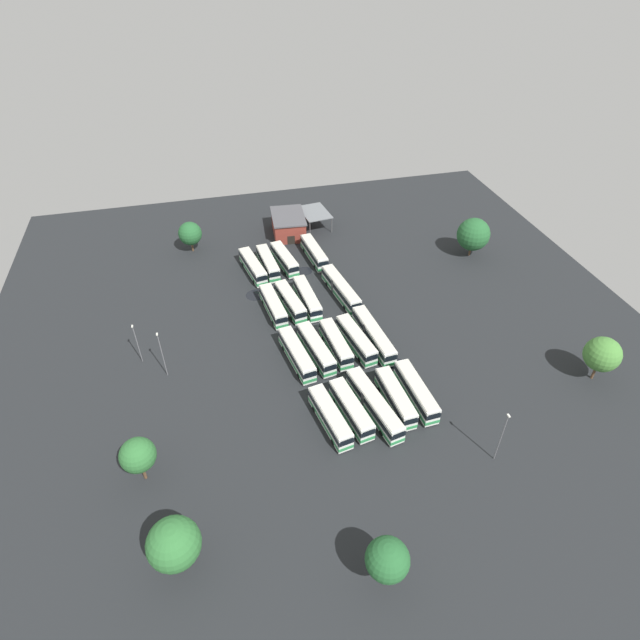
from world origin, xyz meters
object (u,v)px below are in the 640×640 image
bus_row0_slot0 (253,267)px  tree_west_edge (602,354)px  bus_row1_slot1 (290,302)px  bus_row2_slot3 (356,340)px  bus_row0_slot2 (284,259)px  bus_row2_slot1 (316,349)px  bus_row2_slot4 (373,335)px  lamp_post_by_building (502,436)px  depot_building (288,224)px  maintenance_shelter (315,213)px  bus_row0_slot1 (268,263)px  bus_row0_slot4 (314,252)px  bus_row3_slot0 (330,417)px  bus_row3_slot3 (395,398)px  tree_east_edge (473,234)px  bus_row3_slot2 (374,404)px  bus_row1_slot0 (273,306)px  lamp_post_mid_lot (137,342)px  tree_northwest (138,455)px  tree_south_edge (174,544)px  lamp_post_far_corner (162,353)px  tree_northeast (190,234)px  bus_row3_slot4 (416,391)px  bus_row2_slot0 (297,354)px  bus_row2_slot2 (336,344)px  bus_row1_slot2 (307,298)px  tree_north_edge (387,560)px  bus_row1_slot4 (341,289)px

bus_row0_slot0 → tree_west_edge: bearing=48.1°
bus_row1_slot1 → bus_row2_slot3: bearing=33.0°
bus_row0_slot2 → bus_row2_slot1: same height
bus_row2_slot4 → lamp_post_by_building: 30.37m
bus_row2_slot3 → depot_building: bearing=-175.5°
bus_row0_slot2 → maintenance_shelter: maintenance_shelter is taller
bus_row1_slot1 → bus_row0_slot1: bearing=-172.8°
bus_row0_slot4 → bus_row3_slot0: same height
bus_row2_slot3 → bus_row3_slot3: size_ratio=1.06×
bus_row0_slot0 → tree_east_edge: bearing=84.9°
depot_building → bus_row1_slot1: bearing=-10.7°
bus_row3_slot2 → tree_east_edge: (-40.00, 37.16, 3.58)m
bus_row1_slot0 → lamp_post_mid_lot: bearing=-72.3°
tree_northwest → tree_south_edge: 14.77m
tree_east_edge → bus_row0_slot2: bearing=-97.7°
bus_row1_slot1 → bus_row2_slot1: 14.98m
bus_row0_slot0 → lamp_post_far_corner: size_ratio=1.33×
lamp_post_by_building → lamp_post_mid_lot: size_ratio=1.18×
bus_row0_slot2 → bus_row2_slot3: same height
bus_row0_slot1 → tree_northeast: tree_northeast is taller
bus_row3_slot4 → tree_northeast: tree_northeast is taller
bus_row0_slot2 → depot_building: size_ratio=0.99×
bus_row0_slot0 → bus_row2_slot0: size_ratio=0.99×
bus_row2_slot0 → tree_northeast: tree_northeast is taller
bus_row2_slot2 → tree_west_edge: size_ratio=1.35×
bus_row1_slot2 → tree_south_edge: (47.95, -26.89, 3.58)m
bus_row0_slot2 → bus_row2_slot2: (30.38, 3.51, -0.00)m
bus_row2_slot3 → bus_row3_slot4: bearing=21.0°
bus_row2_slot2 → tree_northwest: bearing=-60.2°
bus_row2_slot4 → tree_northeast: 51.69m
maintenance_shelter → tree_northwest: 77.43m
bus_row2_slot1 → bus_row0_slot0: bearing=-166.6°
tree_east_edge → bus_row2_slot0: bearing=-61.1°
bus_row1_slot0 → bus_row3_slot0: bearing=6.6°
bus_row1_slot2 → tree_north_edge: tree_north_edge is taller
bus_row1_slot4 → bus_row2_slot3: 16.24m
tree_northwest → bus_row3_slot2: bearing=95.9°
bus_row2_slot4 → bus_row3_slot0: bearing=-37.1°
bus_row0_slot0 → tree_west_edge: tree_west_edge is taller
bus_row1_slot4 → tree_north_edge: bearing=-10.8°
bus_row1_slot4 → maintenance_shelter: 30.65m
tree_northeast → bus_row0_slot0: bearing=43.3°
bus_row0_slot1 → bus_row2_slot3: 31.60m
bus_row1_slot4 → tree_northwest: tree_northwest is taller
lamp_post_far_corner → tree_northeast: size_ratio=1.28×
bus_row0_slot1 → bus_row1_slot4: same height
bus_row3_slot0 → bus_row0_slot2: bearing=177.6°
bus_row1_slot1 → bus_row2_slot2: bearing=20.6°
bus_row1_slot0 → bus_row3_slot3: (28.85, 14.70, -0.00)m
bus_row3_slot4 → lamp_post_mid_lot: size_ratio=1.50×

